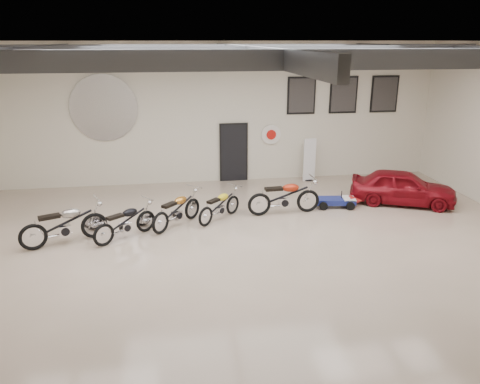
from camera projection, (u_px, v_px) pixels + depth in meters
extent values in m
cube|color=tan|center=(247.00, 247.00, 11.91)|extent=(16.00, 12.00, 0.01)
cube|color=gray|center=(248.00, 42.00, 10.35)|extent=(16.00, 12.00, 0.01)
cube|color=beige|center=(219.00, 114.00, 16.76)|extent=(16.00, 0.02, 5.00)
cube|color=black|center=(234.00, 153.00, 17.24)|extent=(0.92, 0.08, 2.10)
imported|color=maroon|center=(403.00, 187.00, 14.93)|extent=(2.51, 3.50, 1.11)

